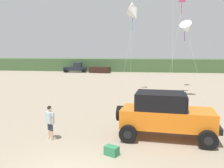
# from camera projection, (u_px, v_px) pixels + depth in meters

# --- Properties ---
(dune_ridge) EXTENTS (90.00, 7.53, 2.70)m
(dune_ridge) POSITION_uv_depth(u_px,v_px,m) (144.00, 65.00, 53.30)
(dune_ridge) COLOR #426038
(dune_ridge) RESTS_ON ground_plane
(jeep) EXTENTS (4.93, 2.69, 2.26)m
(jeep) POSITION_uv_depth(u_px,v_px,m) (166.00, 114.00, 11.61)
(jeep) COLOR orange
(jeep) RESTS_ON ground_plane
(person_watching) EXTENTS (0.51, 0.46, 1.67)m
(person_watching) POSITION_uv_depth(u_px,v_px,m) (50.00, 121.00, 11.43)
(person_watching) COLOR #DBB28E
(person_watching) RESTS_ON ground_plane
(cooler_box) EXTENTS (0.66, 0.57, 0.38)m
(cooler_box) POSITION_uv_depth(u_px,v_px,m) (112.00, 151.00, 9.75)
(cooler_box) COLOR #2D7F51
(cooler_box) RESTS_ON ground_plane
(distant_pickup) EXTENTS (4.79, 2.86, 1.98)m
(distant_pickup) POSITION_uv_depth(u_px,v_px,m) (76.00, 68.00, 49.77)
(distant_pickup) COLOR #1E232D
(distant_pickup) RESTS_ON ground_plane
(distant_sedan) EXTENTS (4.42, 2.35, 1.20)m
(distant_sedan) POSITION_uv_depth(u_px,v_px,m) (100.00, 70.00, 48.32)
(distant_sedan) COLOR black
(distant_sedan) RESTS_ON ground_plane
(kite_blue_swept) EXTENTS (1.31, 2.24, 9.49)m
(kite_blue_swept) POSITION_uv_depth(u_px,v_px,m) (131.00, 8.00, 25.08)
(kite_blue_swept) COLOR white
(kite_blue_swept) RESTS_ON ground_plane
(kite_white_parafoil) EXTENTS (2.05, 2.93, 8.35)m
(kite_white_parafoil) POSITION_uv_depth(u_px,v_px,m) (134.00, 15.00, 21.81)
(kite_white_parafoil) COLOR white
(kite_white_parafoil) RESTS_ON ground_plane
(kite_orange_streamer) EXTENTS (2.10, 3.04, 7.16)m
(kite_orange_streamer) POSITION_uv_depth(u_px,v_px,m) (187.00, 28.00, 21.57)
(kite_orange_streamer) COLOR white
(kite_orange_streamer) RESTS_ON ground_plane
(kite_red_delta) EXTENTS (2.64, 5.55, 10.55)m
(kite_red_delta) POSITION_uv_depth(u_px,v_px,m) (183.00, 0.00, 26.64)
(kite_red_delta) COLOR #E04C93
(kite_red_delta) RESTS_ON ground_plane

